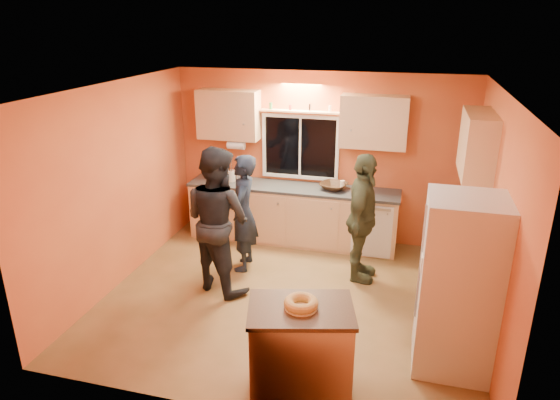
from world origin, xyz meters
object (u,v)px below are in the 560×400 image
(person_left, at_px, (243,213))
(refrigerator, at_px, (458,286))
(person_right, at_px, (362,219))
(person_center, at_px, (218,220))
(island, at_px, (300,350))

(person_left, bearing_deg, refrigerator, 54.04)
(person_right, bearing_deg, person_left, 96.50)
(person_left, bearing_deg, person_center, -19.84)
(person_center, height_order, person_right, person_center)
(island, bearing_deg, refrigerator, 15.04)
(person_left, relative_size, person_center, 0.87)
(person_center, bearing_deg, person_right, -133.91)
(person_right, bearing_deg, island, 175.87)
(person_center, bearing_deg, refrigerator, -172.65)
(refrigerator, distance_m, person_left, 3.06)
(refrigerator, bearing_deg, person_right, 124.89)
(island, relative_size, person_left, 0.65)
(island, bearing_deg, person_left, 105.99)
(person_left, height_order, person_center, person_center)
(person_center, distance_m, person_right, 1.86)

